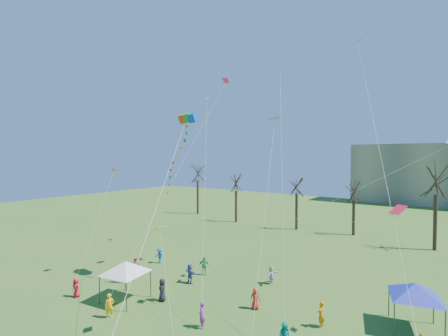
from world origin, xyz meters
The scene contains 6 objects.
bare_tree_row centered at (1.35, 35.88, 7.03)m, with size 69.37×9.02×11.01m.
big_box_kite centered at (-6.98, 8.53, 10.71)m, with size 4.94×8.13×20.59m.
canopy_tent_white centered at (-8.34, 4.04, 2.75)m, with size 4.26×4.26×3.24m.
canopy_tent_blue centered at (11.21, 12.72, 2.74)m, with size 4.18×4.18×3.23m.
festival_crowd centered at (-1.21, 6.62, 0.87)m, with size 26.96×15.19×1.85m.
small_kites_aloft centered at (0.03, 10.57, 13.38)m, with size 27.30×19.76×31.80m.
Camera 1 is at (12.79, -11.64, 11.72)m, focal length 25.00 mm.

